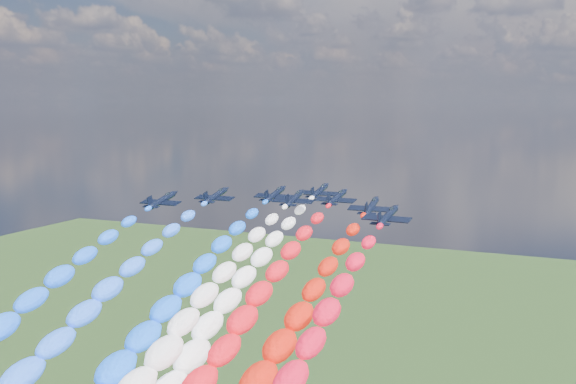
% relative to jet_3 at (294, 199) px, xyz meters
% --- Properties ---
extents(jet_0, '(9.68, 13.14, 5.32)m').
position_rel_jet_3_xyz_m(jet_0, '(-26.02, -14.45, 0.00)').
color(jet_0, black).
extents(jet_1, '(9.50, 13.01, 5.32)m').
position_rel_jet_3_xyz_m(jet_1, '(-18.65, -3.21, 0.00)').
color(jet_1, black).
extents(trail_1, '(6.06, 96.26, 42.93)m').
position_rel_jet_3_xyz_m(trail_1, '(-18.65, -53.56, -19.53)').
color(trail_1, '#2968FF').
extents(jet_2, '(9.53, 13.03, 5.32)m').
position_rel_jet_3_xyz_m(jet_2, '(-7.16, 4.90, 0.00)').
color(jet_2, black).
extents(trail_2, '(6.06, 96.26, 42.93)m').
position_rel_jet_3_xyz_m(trail_2, '(-7.16, -45.45, -19.53)').
color(trail_2, blue).
extents(jet_3, '(10.09, 13.43, 5.32)m').
position_rel_jet_3_xyz_m(jet_3, '(0.00, 0.00, 0.00)').
color(jet_3, black).
extents(trail_3, '(6.06, 96.26, 42.93)m').
position_rel_jet_3_xyz_m(trail_3, '(-0.00, -50.35, -19.53)').
color(trail_3, white).
extents(jet_4, '(9.49, 13.00, 5.32)m').
position_rel_jet_3_xyz_m(jet_4, '(0.54, 14.33, 0.00)').
color(jet_4, black).
extents(trail_4, '(6.06, 96.26, 42.93)m').
position_rel_jet_3_xyz_m(trail_4, '(0.54, -36.02, -19.53)').
color(trail_4, white).
extents(jet_5, '(10.13, 13.46, 5.32)m').
position_rel_jet_3_xyz_m(jet_5, '(8.36, 5.06, 0.00)').
color(jet_5, black).
extents(trail_5, '(6.06, 96.26, 42.93)m').
position_rel_jet_3_xyz_m(trail_5, '(8.36, -45.29, -19.53)').
color(trail_5, red).
extents(jet_6, '(10.30, 13.58, 5.32)m').
position_rel_jet_3_xyz_m(jet_6, '(19.51, -4.33, 0.00)').
color(jet_6, black).
extents(trail_6, '(6.06, 96.26, 42.93)m').
position_rel_jet_3_xyz_m(trail_6, '(19.51, -54.67, -19.53)').
color(trail_6, red).
extents(jet_7, '(10.27, 13.55, 5.32)m').
position_rel_jet_3_xyz_m(jet_7, '(26.00, -14.95, 0.00)').
color(jet_7, black).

